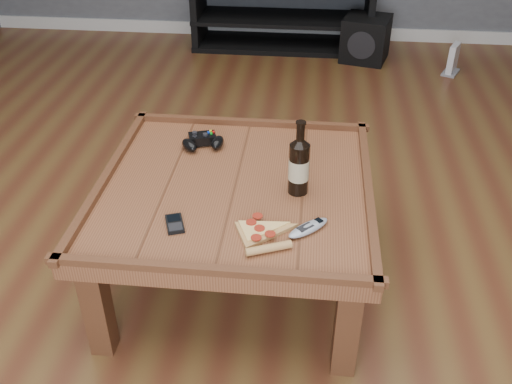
# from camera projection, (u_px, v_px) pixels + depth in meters

# --- Properties ---
(ground) EXTENTS (6.00, 6.00, 0.00)m
(ground) POSITION_uv_depth(u_px,v_px,m) (237.00, 276.00, 2.35)
(ground) COLOR #4F2716
(ground) RESTS_ON ground
(baseboard) EXTENTS (5.00, 0.02, 0.10)m
(baseboard) POSITION_uv_depth(u_px,v_px,m) (284.00, 31.00, 4.79)
(baseboard) COLOR silver
(baseboard) RESTS_ON ground
(coffee_table) EXTENTS (1.03, 1.03, 0.48)m
(coffee_table) POSITION_uv_depth(u_px,v_px,m) (235.00, 198.00, 2.14)
(coffee_table) COLOR #5B301A
(coffee_table) RESTS_ON ground
(media_console) EXTENTS (1.40, 0.45, 0.50)m
(media_console) POSITION_uv_depth(u_px,v_px,m) (283.00, 16.00, 4.48)
(media_console) COLOR black
(media_console) RESTS_ON ground
(beer_bottle) EXTENTS (0.07, 0.07, 0.28)m
(beer_bottle) POSITION_uv_depth(u_px,v_px,m) (299.00, 165.00, 2.00)
(beer_bottle) COLOR black
(beer_bottle) RESTS_ON coffee_table
(game_controller) EXTENTS (0.19, 0.15, 0.05)m
(game_controller) POSITION_uv_depth(u_px,v_px,m) (203.00, 141.00, 2.33)
(game_controller) COLOR black
(game_controller) RESTS_ON coffee_table
(pizza_slice) EXTENTS (0.25, 0.31, 0.03)m
(pizza_slice) POSITION_uv_depth(u_px,v_px,m) (261.00, 233.00, 1.85)
(pizza_slice) COLOR tan
(pizza_slice) RESTS_ON coffee_table
(smartphone) EXTENTS (0.09, 0.11, 0.01)m
(smartphone) POSITION_uv_depth(u_px,v_px,m) (175.00, 224.00, 1.90)
(smartphone) COLOR black
(smartphone) RESTS_ON coffee_table
(remote_control) EXTENTS (0.15, 0.15, 0.02)m
(remote_control) POSITION_uv_depth(u_px,v_px,m) (308.00, 228.00, 1.87)
(remote_control) COLOR #92979F
(remote_control) RESTS_ON coffee_table
(subwoofer) EXTENTS (0.40, 0.40, 0.33)m
(subwoofer) POSITION_uv_depth(u_px,v_px,m) (366.00, 39.00, 4.30)
(subwoofer) COLOR black
(subwoofer) RESTS_ON ground
(game_console) EXTENTS (0.16, 0.20, 0.22)m
(game_console) POSITION_uv_depth(u_px,v_px,m) (453.00, 60.00, 4.10)
(game_console) COLOR gray
(game_console) RESTS_ON ground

